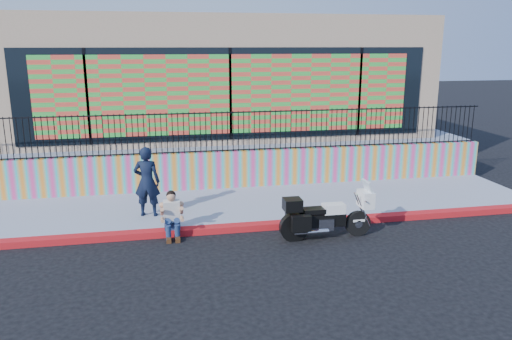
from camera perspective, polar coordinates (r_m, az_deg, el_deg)
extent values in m
plane|color=black|center=(12.12, 0.03, -6.79)|extent=(90.00, 90.00, 0.00)
cube|color=red|center=(12.10, 0.03, -6.46)|extent=(16.00, 0.30, 0.15)
cube|color=#99A0B8|center=(13.63, -1.31, -4.06)|extent=(16.00, 3.00, 0.15)
cube|color=#EB3D89|center=(14.97, -2.37, 0.10)|extent=(16.00, 0.20, 1.10)
cube|color=#99A0B8|center=(19.93, -4.61, 3.39)|extent=(16.00, 10.00, 1.25)
cube|color=tan|center=(19.41, -4.69, 10.91)|extent=(14.00, 8.00, 4.00)
cube|color=black|center=(15.47, -2.95, 8.63)|extent=(12.60, 0.04, 2.80)
cube|color=#EF4A35|center=(15.44, -2.93, 8.62)|extent=(11.48, 0.02, 2.40)
cylinder|color=black|center=(11.88, 11.55, -6.00)|extent=(0.60, 0.13, 0.60)
cylinder|color=black|center=(11.40, 4.36, -6.62)|extent=(0.60, 0.13, 0.60)
cube|color=black|center=(11.57, 8.06, -5.61)|extent=(0.86, 0.25, 0.31)
cube|color=silver|center=(11.58, 7.83, -6.04)|extent=(0.36, 0.31, 0.27)
cube|color=white|center=(11.54, 8.87, -4.36)|extent=(0.50, 0.29, 0.22)
cube|color=black|center=(11.39, 6.59, -4.62)|extent=(0.50, 0.31, 0.11)
cube|color=white|center=(11.76, 12.42, -3.25)|extent=(0.27, 0.47, 0.38)
cube|color=silver|center=(11.69, 12.66, -1.89)|extent=(0.17, 0.42, 0.30)
cube|color=black|center=(11.20, 4.19, -3.96)|extent=(0.40, 0.38, 0.27)
cube|color=black|center=(11.11, 5.20, -6.11)|extent=(0.43, 0.16, 0.36)
cube|color=black|center=(11.60, 4.46, -5.21)|extent=(0.43, 0.16, 0.36)
cube|color=white|center=(11.85, 11.57, -5.59)|extent=(0.29, 0.14, 0.05)
imported|color=black|center=(12.66, -12.36, -1.30)|extent=(0.72, 0.55, 1.77)
cube|color=navy|center=(11.89, -9.55, -6.19)|extent=(0.36, 0.28, 0.18)
cube|color=silver|center=(11.74, -9.61, -4.65)|extent=(0.38, 0.27, 0.54)
sphere|color=tan|center=(11.59, -9.68, -3.03)|extent=(0.21, 0.21, 0.21)
cube|color=#472814|center=(11.55, -9.94, -7.84)|extent=(0.11, 0.26, 0.10)
cube|color=#472814|center=(11.55, -8.94, -7.80)|extent=(0.11, 0.26, 0.10)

